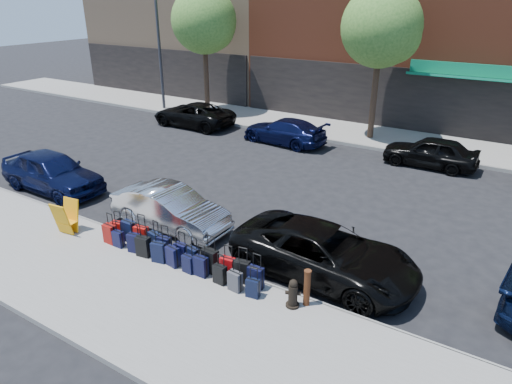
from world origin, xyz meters
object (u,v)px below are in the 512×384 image
Objects in this scene: tree_left at (206,23)px; suitcase_front_5 at (181,253)px; streetlight at (161,35)px; car_far_1 at (284,131)px; display_rack at (66,217)px; car_near_2 at (324,253)px; fire_hydrant at (293,294)px; tree_center at (384,29)px; car_far_0 at (193,114)px; car_near_1 at (170,209)px; bollard at (307,287)px; car_far_2 at (430,152)px; car_near_0 at (52,172)px.

tree_left is 18.13m from suitcase_front_5.
car_far_1 is (9.81, -2.17, -4.02)m from streetlight.
tree_left is 3.11m from streetlight.
car_near_2 is at bearing 9.35° from display_rack.
tree_center is at bearing 79.79° from fire_hydrant.
car_near_1 is at bearing 35.92° from car_far_0.
car_near_2 is at bearing 38.94° from car_far_1.
bollard is 13.24m from car_far_1.
tree_left is 14.87m from car_far_2.
car_near_2 is 10.21m from car_far_2.
car_near_1 is 0.84× the size of car_far_0.
tree_center is 1.66× the size of car_far_1.
bollard is 11.50m from car_near_0.
car_far_0 reaches higher than car_far_1.
display_rack is at bearing -107.43° from tree_center.
car_far_2 is (7.00, 0.37, 0.03)m from car_far_1.
tree_left reaches higher than car_far_2.
suitcase_front_5 is at bearing -18.74° from car_far_2.
car_near_1 is (-1.81, 1.60, 0.23)m from suitcase_front_5.
car_near_0 is at bearing 172.78° from bollard.
car_near_1 is 0.81× the size of car_near_2.
tree_left is at bearing 10.67° from car_near_0.
fire_hydrant is 11.28m from car_near_0.
display_rack is 0.26× the size of car_near_1.
bollard is 0.24× the size of car_far_2.
streetlight is at bearing 23.91° from car_near_0.
tree_left is at bearing 180.00° from tree_center.
tree_left is at bearing 33.21° from car_near_1.
car_near_2 is (13.41, -12.70, -4.72)m from tree_left.
streetlight is 1.82× the size of car_far_1.
streetlight is 5.89m from car_far_0.
car_far_2 is at bearing -28.63° from car_near_1.
suitcase_front_5 is at bearing -46.71° from streetlight.
tree_center reaches higher than car_far_0.
car_near_2 is at bearing -36.27° from streetlight.
suitcase_front_5 is 12.48m from car_far_2.
car_near_1 is (5.84, 0.05, -0.10)m from car_near_0.
display_rack is 0.22× the size of car_far_0.
car_near_2 is (16.35, -12.00, -3.97)m from streetlight.
fire_hydrant is 0.16× the size of car_near_0.
bollard is at bearing -104.34° from car_near_1.
streetlight is (-13.44, -0.70, -0.75)m from tree_center.
tree_center is at bearing 0.00° from tree_left.
display_rack is 14.77m from car_far_2.
streetlight is at bearing -117.05° from car_far_0.
tree_center is 15.91m from car_near_0.
car_near_0 is (-7.65, 1.55, 0.33)m from suitcase_front_5.
car_far_2 is (0.45, 10.20, -0.02)m from car_near_2.
tree_left is 20.33m from fire_hydrant.
bollard is 7.87m from display_rack.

